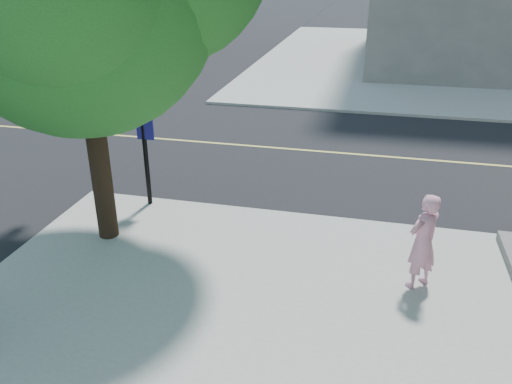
# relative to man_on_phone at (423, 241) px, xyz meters

# --- Properties ---
(ground) EXTENTS (140.00, 140.00, 0.00)m
(ground) POSITION_rel_man_on_phone_xyz_m (-6.71, 2.32, -1.00)
(ground) COLOR black
(ground) RESTS_ON ground
(road_ew) EXTENTS (140.00, 9.00, 0.01)m
(road_ew) POSITION_rel_man_on_phone_xyz_m (-6.71, 6.82, -1.00)
(road_ew) COLOR black
(road_ew) RESTS_ON ground
(man_on_phone) EXTENTS (0.76, 0.75, 1.77)m
(man_on_phone) POSITION_rel_man_on_phone_xyz_m (0.00, 0.00, 0.00)
(man_on_phone) COLOR pink
(man_on_phone) RESTS_ON sidewalk_se
(signal_pole) EXTENTS (3.27, 0.37, 3.69)m
(signal_pole) POSITION_rel_man_on_phone_xyz_m (-7.79, 2.02, 2.12)
(signal_pole) COLOR black
(signal_pole) RESTS_ON sidewalk_se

